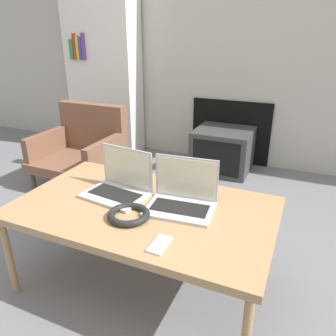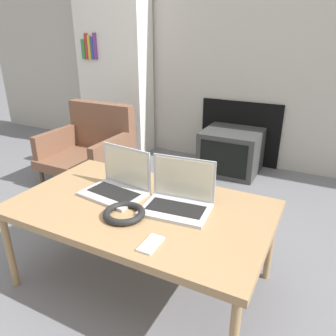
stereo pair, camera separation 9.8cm
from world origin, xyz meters
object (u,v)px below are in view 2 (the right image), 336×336
object	(u,v)px
laptop_right	(179,197)
headphones	(124,213)
phone	(151,244)
tv	(231,151)
laptop_left	(119,183)
armchair	(92,145)

from	to	relation	value
laptop_right	headphones	distance (m)	0.27
headphones	phone	world-z (taller)	headphones
phone	tv	distance (m)	2.01
laptop_left	phone	bearing A→B (deg)	-33.14
phone	tv	bearing A→B (deg)	97.27
laptop_left	headphones	xyz separation A→B (m)	(0.17, -0.19, -0.04)
laptop_left	tv	bearing A→B (deg)	92.75
phone	tv	size ratio (longest dim) A/B	0.24
armchair	tv	bearing A→B (deg)	34.91
laptop_left	headphones	bearing A→B (deg)	-42.09
laptop_right	armchair	distance (m)	1.57
tv	armchair	bearing A→B (deg)	-144.85
headphones	armchair	distance (m)	1.55
laptop_left	headphones	size ratio (longest dim) A/B	1.75
laptop_left	tv	size ratio (longest dim) A/B	0.65
headphones	armchair	world-z (taller)	armchair
laptop_left	tv	distance (m)	1.68
laptop_left	armchair	distance (m)	1.30
laptop_left	armchair	xyz separation A→B (m)	(-0.93, 0.89, -0.19)
laptop_right	tv	distance (m)	1.69
tv	armchair	distance (m)	1.31
headphones	phone	xyz separation A→B (m)	(0.22, -0.14, -0.01)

